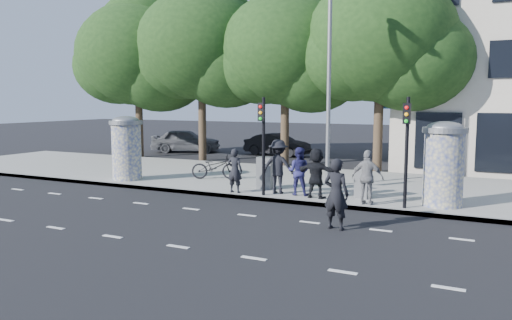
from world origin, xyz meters
The scene contains 25 objects.
ground centered at (0.00, 0.00, 0.00)m, with size 120.00×120.00×0.00m, color black.
sidewalk centered at (0.00, 7.50, 0.07)m, with size 40.00×8.00×0.15m, color gray.
curb centered at (0.00, 3.55, 0.07)m, with size 40.00×0.10×0.16m, color slate.
lane_dash_near centered at (0.00, -2.20, 0.00)m, with size 32.00×0.12×0.01m, color silver.
lane_dash_far centered at (0.00, 1.40, 0.00)m, with size 32.00×0.12×0.01m, color silver.
ad_column_left centered at (-7.20, 4.50, 1.54)m, with size 1.36×1.36×2.65m.
ad_column_right centered at (5.20, 4.70, 1.54)m, with size 1.36×1.36×2.65m.
traffic_pole_near centered at (-0.60, 3.79, 2.23)m, with size 0.22×0.31×3.40m.
traffic_pole_far centered at (4.20, 3.79, 2.23)m, with size 0.22×0.31×3.40m.
street_lamp centered at (0.80, 6.63, 4.79)m, with size 0.25×0.93×8.00m.
tree_far_left centered at (-13.00, 12.50, 6.19)m, with size 7.20×7.20×9.26m.
tree_mid_left centered at (-8.50, 12.50, 6.50)m, with size 7.20×7.20×9.57m.
tree_near_left centered at (-3.50, 12.70, 6.06)m, with size 6.80×6.80×8.97m.
tree_center centered at (1.50, 12.30, 6.31)m, with size 7.00×7.00×9.30m.
ped_b centered at (-1.73, 3.85, 0.94)m, with size 0.58×0.38×1.59m, color black.
ped_c centered at (0.49, 4.41, 0.99)m, with size 0.81×0.63×1.68m, color navy.
ped_d centered at (-0.27, 4.38, 1.11)m, with size 1.24×0.71×1.92m, color black.
ped_e centered at (3.03, 3.85, 1.02)m, with size 1.02×0.58×1.74m, color gray.
ped_f centered at (1.22, 4.16, 1.00)m, with size 1.58×0.57×1.71m, color black.
man_road centered at (2.87, 1.01, 0.96)m, with size 0.70×0.46×1.93m, color black.
bicycle centered at (-3.98, 6.22, 0.66)m, with size 1.94×0.68×1.02m, color black.
cabinet_left centered at (-1.09, 5.05, 0.75)m, with size 0.57×0.42×1.20m, color slate.
cabinet_right centered at (2.65, 4.85, 0.67)m, with size 0.49×0.36×1.03m, color slate.
car_left centered at (-12.04, 16.07, 0.77)m, with size 4.52×1.82×1.54m, color #595A60.
car_mid centered at (-5.71, 16.81, 0.68)m, with size 4.15×1.45×1.37m, color black.
Camera 1 is at (6.67, -11.70, 3.44)m, focal length 35.00 mm.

